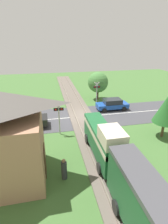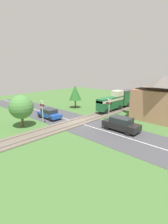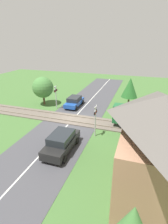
# 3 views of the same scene
# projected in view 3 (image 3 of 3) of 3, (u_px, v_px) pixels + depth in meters

# --- Properties ---
(ground_plane) EXTENTS (60.00, 60.00, 0.00)m
(ground_plane) POSITION_uv_depth(u_px,v_px,m) (73.00, 120.00, 20.99)
(ground_plane) COLOR #426B33
(road_surface) EXTENTS (48.00, 6.40, 0.02)m
(road_surface) POSITION_uv_depth(u_px,v_px,m) (73.00, 120.00, 20.98)
(road_surface) COLOR #424247
(road_surface) RESTS_ON ground_plane
(track_bed) EXTENTS (2.80, 48.00, 0.24)m
(track_bed) POSITION_uv_depth(u_px,v_px,m) (73.00, 119.00, 20.96)
(track_bed) COLOR #665B51
(track_bed) RESTS_ON ground_plane
(car_near_crossing) EXTENTS (4.01, 1.83, 1.43)m
(car_near_crossing) POSITION_uv_depth(u_px,v_px,m) (74.00, 101.00, 24.87)
(car_near_crossing) COLOR #1E4CA8
(car_near_crossing) RESTS_ON ground_plane
(car_far_side) EXTENTS (4.40, 1.99, 1.66)m
(car_far_side) POSITION_uv_depth(u_px,v_px,m) (62.00, 142.00, 14.91)
(car_far_side) COLOR black
(car_far_side) RESTS_ON ground_plane
(crossing_signal_west_approach) EXTENTS (0.90, 0.18, 3.23)m
(crossing_signal_west_approach) POSITION_uv_depth(u_px,v_px,m) (56.00, 94.00, 23.65)
(crossing_signal_west_approach) COLOR #B7B7B7
(crossing_signal_west_approach) RESTS_ON ground_plane
(crossing_signal_east_approach) EXTENTS (0.90, 0.18, 3.23)m
(crossing_signal_east_approach) POSITION_uv_depth(u_px,v_px,m) (95.00, 117.00, 16.72)
(crossing_signal_east_approach) COLOR #B7B7B7
(crossing_signal_east_approach) RESTS_ON ground_plane
(station_building) EXTENTS (7.83, 4.55, 6.26)m
(station_building) POSITION_uv_depth(u_px,v_px,m) (157.00, 146.00, 10.47)
(station_building) COLOR #AD7A5B
(station_building) RESTS_ON ground_plane
(pedestrian_by_station) EXTENTS (0.37, 0.37, 1.50)m
(pedestrian_by_station) POSITION_uv_depth(u_px,v_px,m) (159.00, 141.00, 15.39)
(pedestrian_by_station) COLOR #333338
(pedestrian_by_station) RESTS_ON ground_plane
(tree_roadside_hedge) EXTENTS (2.21, 2.21, 4.14)m
(tree_roadside_hedge) POSITION_uv_depth(u_px,v_px,m) (130.00, 88.00, 23.87)
(tree_roadside_hedge) COLOR brown
(tree_roadside_hedge) RESTS_ON ground_plane
(tree_beyond_track) EXTENTS (2.98, 2.98, 4.08)m
(tree_beyond_track) POSITION_uv_depth(u_px,v_px,m) (43.00, 87.00, 24.91)
(tree_beyond_track) COLOR brown
(tree_beyond_track) RESTS_ON ground_plane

